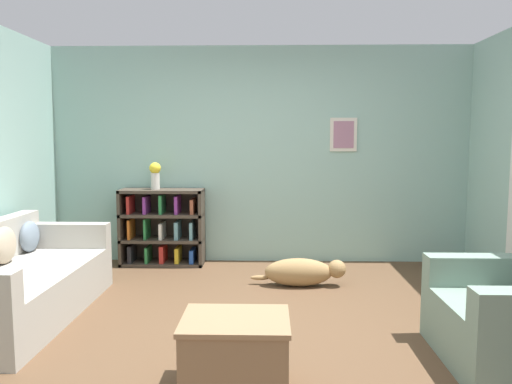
{
  "coord_description": "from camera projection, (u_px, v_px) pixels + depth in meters",
  "views": [
    {
      "loc": [
        0.11,
        -3.83,
        1.51
      ],
      "look_at": [
        0.0,
        0.4,
        1.05
      ],
      "focal_mm": 35.0,
      "sensor_mm": 36.0,
      "label": 1
    }
  ],
  "objects": [
    {
      "name": "ground_plane",
      "position": [
        255.0,
        328.0,
        3.97
      ],
      "size": [
        14.0,
        14.0,
        0.0
      ],
      "primitive_type": "plane",
      "color": "brown"
    },
    {
      "name": "wall_back",
      "position": [
        260.0,
        155.0,
        6.07
      ],
      "size": [
        5.6,
        0.13,
        2.6
      ],
      "color": "#93BCB2",
      "rests_on": "ground_plane"
    },
    {
      "name": "couch",
      "position": [
        13.0,
        283.0,
        4.17
      ],
      "size": [
        0.9,
        2.0,
        0.8
      ],
      "color": "#ADA89E",
      "rests_on": "ground_plane"
    },
    {
      "name": "bookshelf",
      "position": [
        163.0,
        228.0,
        5.96
      ],
      "size": [
        0.98,
        0.36,
        0.91
      ],
      "color": "#42382D",
      "rests_on": "ground_plane"
    },
    {
      "name": "coffee_table",
      "position": [
        236.0,
        352.0,
        2.98
      ],
      "size": [
        0.64,
        0.51,
        0.45
      ],
      "color": "#846647",
      "rests_on": "ground_plane"
    },
    {
      "name": "dog",
      "position": [
        302.0,
        272.0,
        5.09
      ],
      "size": [
        0.98,
        0.26,
        0.29
      ],
      "color": "#9E7A4C",
      "rests_on": "ground_plane"
    },
    {
      "name": "vase",
      "position": [
        155.0,
        174.0,
        5.88
      ],
      "size": [
        0.13,
        0.13,
        0.32
      ],
      "color": "silver",
      "rests_on": "bookshelf"
    }
  ]
}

